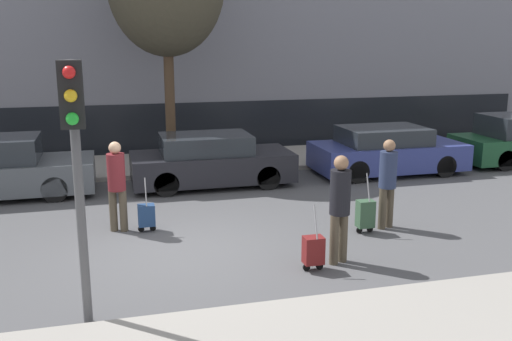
% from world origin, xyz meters
% --- Properties ---
extents(ground_plane, '(80.00, 80.00, 0.00)m').
position_xyz_m(ground_plane, '(0.00, 0.00, 0.00)').
color(ground_plane, '#4C4C4F').
extents(sidewalk_far, '(28.00, 3.00, 0.12)m').
position_xyz_m(sidewalk_far, '(0.00, 7.00, 0.06)').
color(sidewalk_far, gray).
rests_on(sidewalk_far, ground_plane).
extents(parked_car_1, '(4.04, 1.74, 1.31)m').
position_xyz_m(parked_car_1, '(1.30, 4.45, 0.62)').
color(parked_car_1, black).
rests_on(parked_car_1, ground_plane).
extents(parked_car_2, '(4.12, 1.86, 1.29)m').
position_xyz_m(parked_car_2, '(6.25, 4.53, 0.62)').
color(parked_car_2, navy).
rests_on(parked_car_2, ground_plane).
extents(pedestrian_left, '(0.34, 0.34, 1.77)m').
position_xyz_m(pedestrian_left, '(-1.08, 1.41, 1.01)').
color(pedestrian_left, '#4C4233').
rests_on(pedestrian_left, ground_plane).
extents(trolley_left, '(0.34, 0.29, 1.08)m').
position_xyz_m(trolley_left, '(-0.56, 1.24, 0.33)').
color(trolley_left, navy).
rests_on(trolley_left, ground_plane).
extents(pedestrian_center, '(0.34, 0.34, 1.83)m').
position_xyz_m(pedestrian_center, '(2.41, -1.19, 1.05)').
color(pedestrian_center, '#4C4233').
rests_on(pedestrian_center, ground_plane).
extents(trolley_center, '(0.34, 0.29, 1.11)m').
position_xyz_m(trolley_center, '(1.89, -1.38, 0.34)').
color(trolley_center, maroon).
rests_on(trolley_center, ground_plane).
extents(pedestrian_right, '(0.34, 0.34, 1.77)m').
position_xyz_m(pedestrian_right, '(4.02, 0.25, 1.01)').
color(pedestrian_right, '#4C4233').
rests_on(pedestrian_right, ground_plane).
extents(trolley_right, '(0.34, 0.29, 1.19)m').
position_xyz_m(trolley_right, '(3.50, 0.08, 0.38)').
color(trolley_right, '#335138').
rests_on(trolley_right, ground_plane).
extents(traffic_light, '(0.28, 0.47, 3.42)m').
position_xyz_m(traffic_light, '(-1.59, -2.37, 2.45)').
color(traffic_light, '#515154').
rests_on(traffic_light, ground_plane).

